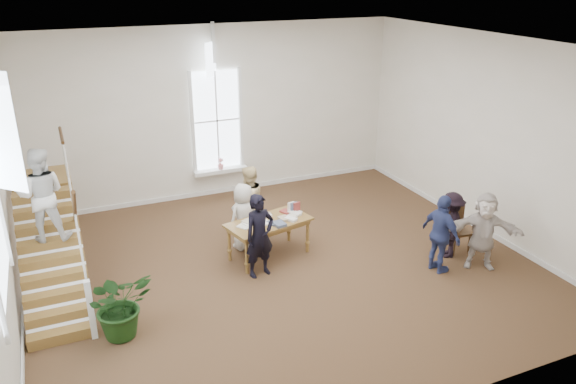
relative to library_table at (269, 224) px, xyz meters
name	(u,v)px	position (x,y,z in m)	size (l,w,h in m)	color
ground	(283,266)	(0.08, -0.55, -0.75)	(10.00, 10.00, 0.00)	#3F2A18
room_shell	(220,180)	(0.08, 3.84, -0.34)	(10.49, 10.00, 10.00)	beige
staircase	(46,217)	(-4.26, 0.20, 0.87)	(1.10, 4.10, 2.92)	brown
library_table	(269,224)	(0.00, 0.00, 0.00)	(1.92, 1.26, 0.89)	brown
police_officer	(260,236)	(-0.46, -0.65, 0.12)	(0.63, 0.42, 1.74)	black
elderly_woman	(244,216)	(-0.36, 0.60, 0.00)	(0.73, 0.48, 1.50)	silver
person_yellow	(249,202)	(-0.06, 1.10, 0.10)	(0.82, 0.64, 1.69)	beige
woman_cluster_a	(441,234)	(2.93, -1.96, 0.08)	(0.97, 0.41, 1.66)	navy
woman_cluster_b	(450,225)	(3.53, -1.51, -0.02)	(0.94, 0.54, 1.45)	black
woman_cluster_c	(483,231)	(3.83, -2.16, 0.08)	(1.52, 0.49, 1.64)	beige
floor_plant	(120,304)	(-3.32, -1.60, -0.15)	(1.07, 0.93, 1.19)	#153510
side_chair	(457,226)	(3.86, -1.35, -0.19)	(0.48, 0.48, 1.00)	#38220F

